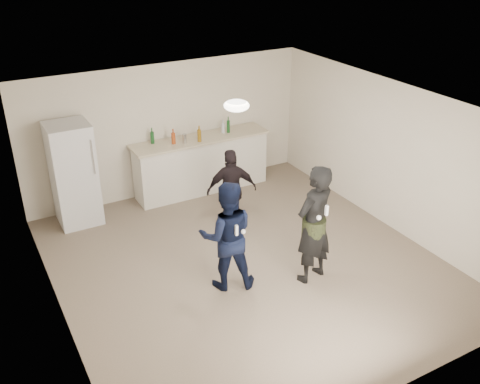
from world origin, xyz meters
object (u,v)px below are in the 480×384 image
man (227,236)px  spectator (232,190)px  woman (314,225)px  fridge (74,174)px  shaker (185,138)px  counter (202,165)px

man → spectator: size_ratio=1.13×
woman → fridge: bearing=-66.3°
fridge → spectator: 2.71m
shaker → woman: 3.41m
fridge → man: fridge is taller
man → woman: size_ratio=0.91×
fridge → man: (1.41, -2.92, -0.08)m
shaker → spectator: spectator is taller
spectator → man: bearing=76.7°
spectator → fridge: bearing=-16.9°
counter → woman: (0.14, -3.45, 0.38)m
spectator → woman: bearing=117.2°
woman → man: bearing=-35.0°
shaker → woman: woman is taller
fridge → shaker: fridge is taller
shaker → counter: bearing=13.6°
shaker → spectator: (0.18, -1.50, -0.45)m
shaker → man: size_ratio=0.10×
fridge → man: 3.25m
woman → shaker: bearing=-95.0°
fridge → woman: bearing=-52.8°
counter → fridge: bearing=-178.3°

